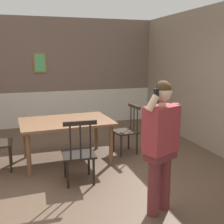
{
  "coord_description": "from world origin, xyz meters",
  "views": [
    {
      "loc": [
        -0.8,
        -3.84,
        1.9
      ],
      "look_at": [
        0.27,
        -0.46,
        1.15
      ],
      "focal_mm": 44.76,
      "sensor_mm": 36.0,
      "label": 1
    }
  ],
  "objects_px": {
    "dining_table": "(66,125)",
    "person_figure": "(161,140)",
    "chair_near_window": "(79,153)",
    "chair_at_table_head": "(127,130)"
  },
  "relations": [
    {
      "from": "chair_at_table_head",
      "to": "person_figure",
      "type": "bearing_deg",
      "value": 163.17
    },
    {
      "from": "dining_table",
      "to": "person_figure",
      "type": "height_order",
      "value": "person_figure"
    },
    {
      "from": "chair_near_window",
      "to": "person_figure",
      "type": "distance_m",
      "value": 1.4
    },
    {
      "from": "dining_table",
      "to": "person_figure",
      "type": "relative_size",
      "value": 1.01
    },
    {
      "from": "chair_at_table_head",
      "to": "chair_near_window",
      "type": "bearing_deg",
      "value": 124.07
    },
    {
      "from": "dining_table",
      "to": "chair_near_window",
      "type": "relative_size",
      "value": 1.64
    },
    {
      "from": "chair_near_window",
      "to": "chair_at_table_head",
      "type": "distance_m",
      "value": 1.49
    },
    {
      "from": "chair_near_window",
      "to": "person_figure",
      "type": "bearing_deg",
      "value": -52.19
    },
    {
      "from": "dining_table",
      "to": "chair_near_window",
      "type": "distance_m",
      "value": 0.94
    },
    {
      "from": "chair_at_table_head",
      "to": "dining_table",
      "type": "bearing_deg",
      "value": 86.11
    }
  ]
}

